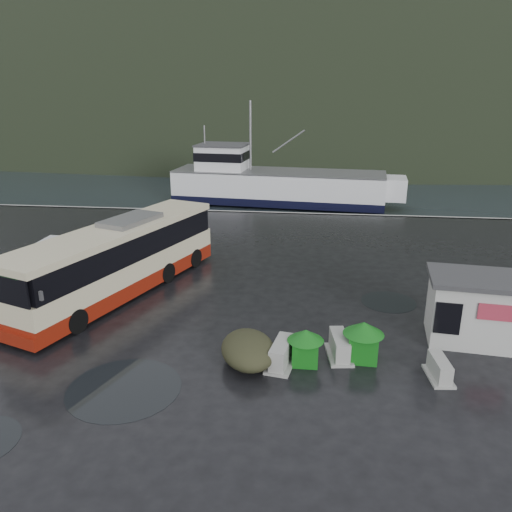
# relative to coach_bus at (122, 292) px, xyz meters

# --- Properties ---
(ground) EXTENTS (160.00, 160.00, 0.00)m
(ground) POSITION_rel_coach_bus_xyz_m (3.89, -2.94, 0.00)
(ground) COLOR black
(ground) RESTS_ON ground
(harbor_water) EXTENTS (300.00, 180.00, 0.02)m
(harbor_water) POSITION_rel_coach_bus_xyz_m (3.89, 107.06, 0.00)
(harbor_water) COLOR black
(harbor_water) RESTS_ON ground
(quay_edge) EXTENTS (160.00, 0.60, 1.50)m
(quay_edge) POSITION_rel_coach_bus_xyz_m (3.89, 17.06, 0.00)
(quay_edge) COLOR #999993
(quay_edge) RESTS_ON ground
(headland) EXTENTS (780.00, 540.00, 570.00)m
(headland) POSITION_rel_coach_bus_xyz_m (13.89, 247.06, 0.00)
(headland) COLOR black
(headland) RESTS_ON ground
(coach_bus) EXTENTS (7.16, 12.86, 3.55)m
(coach_bus) POSITION_rel_coach_bus_xyz_m (0.00, 0.00, 0.00)
(coach_bus) COLOR beige
(coach_bus) RESTS_ON ground
(white_van) EXTENTS (2.24, 6.30, 2.62)m
(white_van) POSITION_rel_coach_bus_xyz_m (-2.74, -2.22, 0.00)
(white_van) COLOR silver
(white_van) RESTS_ON ground
(waste_bin_left) EXTENTS (0.96, 0.96, 1.33)m
(waste_bin_left) POSITION_rel_coach_bus_xyz_m (8.99, -5.58, 0.00)
(waste_bin_left) COLOR #116516
(waste_bin_left) RESTS_ON ground
(waste_bin_right) EXTENTS (1.12, 1.12, 1.50)m
(waste_bin_right) POSITION_rel_coach_bus_xyz_m (11.07, -5.07, 0.00)
(waste_bin_right) COLOR #116516
(waste_bin_right) RESTS_ON ground
(dome_tent) EXTENTS (2.65, 3.16, 1.06)m
(dome_tent) POSITION_rel_coach_bus_xyz_m (6.96, -5.81, 0.00)
(dome_tent) COLOR #2E2F1C
(dome_tent) RESTS_ON ground
(ticket_kiosk) EXTENTS (3.70, 2.97, 2.68)m
(ticket_kiosk) POSITION_rel_coach_bus_xyz_m (15.37, -3.07, 0.00)
(ticket_kiosk) COLOR #B9B9B5
(ticket_kiosk) RESTS_ON ground
(jersey_barrier_a) EXTENTS (1.07, 1.79, 0.85)m
(jersey_barrier_a) POSITION_rel_coach_bus_xyz_m (10.24, -4.96, 0.00)
(jersey_barrier_a) COLOR #999993
(jersey_barrier_a) RESTS_ON ground
(jersey_barrier_b) EXTENTS (1.18, 1.89, 0.88)m
(jersey_barrier_b) POSITION_rel_coach_bus_xyz_m (8.15, -5.78, 0.00)
(jersey_barrier_b) COLOR #999993
(jersey_barrier_b) RESTS_ON ground
(jersey_barrier_c) EXTENTS (0.87, 1.53, 0.73)m
(jersey_barrier_c) POSITION_rel_coach_bus_xyz_m (13.59, -6.04, 0.00)
(jersey_barrier_c) COLOR #999993
(jersey_barrier_c) RESTS_ON ground
(fishing_trawler) EXTENTS (24.40, 7.76, 9.59)m
(fishing_trawler) POSITION_rel_coach_bus_xyz_m (5.70, 26.62, 0.00)
(fishing_trawler) COLOR silver
(fishing_trawler) RESTS_ON ground
(puddles) EXTENTS (15.30, 13.63, 0.01)m
(puddles) POSITION_rel_coach_bus_xyz_m (4.78, -6.52, 0.01)
(puddles) COLOR black
(puddles) RESTS_ON ground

